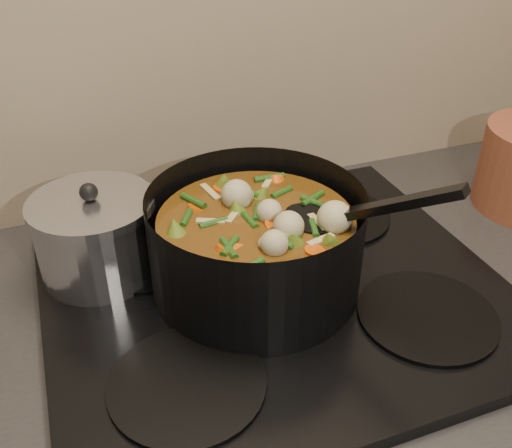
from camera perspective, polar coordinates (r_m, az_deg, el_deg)
name	(u,v)px	position (r m, az deg, el deg)	size (l,w,h in m)	color
stovetop	(275,290)	(0.80, 1.89, -6.61)	(0.62, 0.54, 0.03)	black
stockpot	(256,244)	(0.76, 0.05, -2.06)	(0.37, 0.37, 0.21)	black
saucepan	(97,236)	(0.82, -15.65, -1.12)	(0.17, 0.17, 0.14)	silver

